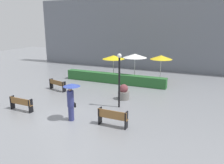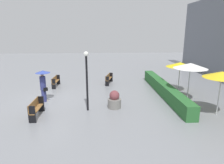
# 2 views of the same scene
# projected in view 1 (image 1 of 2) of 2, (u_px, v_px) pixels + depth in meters

# --- Properties ---
(ground_plane) EXTENTS (60.00, 60.00, 0.00)m
(ground_plane) POSITION_uv_depth(u_px,v_px,m) (70.00, 119.00, 13.34)
(ground_plane) COLOR gray
(bench_near_left) EXTENTS (1.70, 0.39, 0.85)m
(bench_near_left) POSITION_uv_depth(u_px,v_px,m) (21.00, 103.00, 14.41)
(bench_near_left) COLOR olive
(bench_near_left) RESTS_ON ground
(bench_near_right) EXTENTS (1.66, 0.40, 0.93)m
(bench_near_right) POSITION_uv_depth(u_px,v_px,m) (113.00, 117.00, 12.23)
(bench_near_right) COLOR olive
(bench_near_right) RESTS_ON ground
(bench_far_left) EXTENTS (1.76, 0.76, 0.85)m
(bench_far_left) POSITION_uv_depth(u_px,v_px,m) (57.00, 84.00, 18.73)
(bench_far_left) COLOR brown
(bench_far_left) RESTS_ON ground
(pedestrian_with_umbrella) EXTENTS (0.95, 0.95, 2.16)m
(pedestrian_with_umbrella) POSITION_uv_depth(u_px,v_px,m) (71.00, 97.00, 12.80)
(pedestrian_with_umbrella) COLOR navy
(pedestrian_with_umbrella) RESTS_ON ground
(planter_pot) EXTENTS (0.82, 0.82, 1.11)m
(planter_pot) POSITION_uv_depth(u_px,v_px,m) (124.00, 93.00, 16.59)
(planter_pot) COLOR slate
(planter_pot) RESTS_ON ground
(lamp_post) EXTENTS (0.28, 0.28, 3.53)m
(lamp_post) POSITION_uv_depth(u_px,v_px,m) (119.00, 75.00, 14.60)
(lamp_post) COLOR black
(lamp_post) RESTS_ON ground
(patio_umbrella_yellow) EXTENTS (2.12, 2.12, 2.32)m
(patio_umbrella_yellow) POSITION_uv_depth(u_px,v_px,m) (114.00, 57.00, 22.02)
(patio_umbrella_yellow) COLOR silver
(patio_umbrella_yellow) RESTS_ON ground
(patio_umbrella_white) EXTENTS (2.16, 2.16, 2.63)m
(patio_umbrella_white) POSITION_uv_depth(u_px,v_px,m) (135.00, 56.00, 20.87)
(patio_umbrella_white) COLOR silver
(patio_umbrella_white) RESTS_ON ground
(patio_umbrella_yellow_far) EXTENTS (1.98, 1.98, 2.51)m
(patio_umbrella_yellow_far) POSITION_uv_depth(u_px,v_px,m) (161.00, 57.00, 20.69)
(patio_umbrella_yellow_far) COLOR silver
(patio_umbrella_yellow_far) RESTS_ON ground
(hedge_strip) EXTENTS (9.50, 0.70, 0.87)m
(hedge_strip) POSITION_uv_depth(u_px,v_px,m) (114.00, 78.00, 20.99)
(hedge_strip) COLOR #28602D
(hedge_strip) RESTS_ON ground
(building_facade) EXTENTS (28.00, 1.20, 8.08)m
(building_facade) POSITION_uv_depth(u_px,v_px,m) (146.00, 34.00, 26.51)
(building_facade) COLOR slate
(building_facade) RESTS_ON ground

